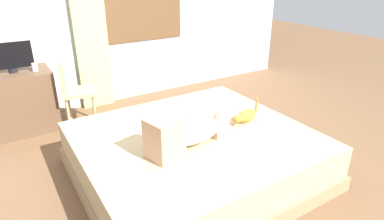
{
  "coord_description": "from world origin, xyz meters",
  "views": [
    {
      "loc": [
        -1.42,
        -2.14,
        1.87
      ],
      "look_at": [
        0.12,
        0.32,
        0.59
      ],
      "focal_mm": 30.48,
      "sensor_mm": 36.0,
      "label": 1
    }
  ],
  "objects_px": {
    "cat": "(246,116)",
    "desk": "(15,103)",
    "chair_by_desk": "(72,89)",
    "bed": "(194,155)",
    "cup": "(35,67)",
    "tv_monitor": "(10,57)",
    "person_lying": "(189,132)"
  },
  "relations": [
    {
      "from": "bed",
      "to": "desk",
      "type": "height_order",
      "value": "desk"
    },
    {
      "from": "person_lying",
      "to": "cat",
      "type": "relative_size",
      "value": 2.65
    },
    {
      "from": "cup",
      "to": "chair_by_desk",
      "type": "height_order",
      "value": "chair_by_desk"
    },
    {
      "from": "cat",
      "to": "desk",
      "type": "xyz_separation_m",
      "value": [
        -1.91,
        1.99,
        -0.14
      ]
    },
    {
      "from": "tv_monitor",
      "to": "cup",
      "type": "height_order",
      "value": "tv_monitor"
    },
    {
      "from": "bed",
      "to": "desk",
      "type": "relative_size",
      "value": 2.35
    },
    {
      "from": "bed",
      "to": "cat",
      "type": "bearing_deg",
      "value": -4.66
    },
    {
      "from": "chair_by_desk",
      "to": "cat",
      "type": "bearing_deg",
      "value": -53.32
    },
    {
      "from": "desk",
      "to": "chair_by_desk",
      "type": "distance_m",
      "value": 0.7
    },
    {
      "from": "bed",
      "to": "cup",
      "type": "distance_m",
      "value": 2.21
    },
    {
      "from": "cat",
      "to": "desk",
      "type": "distance_m",
      "value": 2.76
    },
    {
      "from": "chair_by_desk",
      "to": "tv_monitor",
      "type": "bearing_deg",
      "value": 154.27
    },
    {
      "from": "bed",
      "to": "person_lying",
      "type": "distance_m",
      "value": 0.38
    },
    {
      "from": "bed",
      "to": "cat",
      "type": "relative_size",
      "value": 5.97
    },
    {
      "from": "person_lying",
      "to": "cup",
      "type": "xyz_separation_m",
      "value": [
        -0.91,
        1.99,
        0.23
      ]
    },
    {
      "from": "person_lying",
      "to": "cat",
      "type": "distance_m",
      "value": 0.72
    },
    {
      "from": "desk",
      "to": "chair_by_desk",
      "type": "xyz_separation_m",
      "value": [
        0.63,
        -0.27,
        0.14
      ]
    },
    {
      "from": "desk",
      "to": "tv_monitor",
      "type": "bearing_deg",
      "value": 0.0
    },
    {
      "from": "desk",
      "to": "tv_monitor",
      "type": "relative_size",
      "value": 1.87
    },
    {
      "from": "tv_monitor",
      "to": "cup",
      "type": "xyz_separation_m",
      "value": [
        0.23,
        -0.08,
        -0.13
      ]
    },
    {
      "from": "cat",
      "to": "person_lying",
      "type": "bearing_deg",
      "value": -173.65
    },
    {
      "from": "person_lying",
      "to": "tv_monitor",
      "type": "bearing_deg",
      "value": 118.79
    },
    {
      "from": "bed",
      "to": "chair_by_desk",
      "type": "distance_m",
      "value": 1.83
    },
    {
      "from": "chair_by_desk",
      "to": "desk",
      "type": "bearing_deg",
      "value": 156.55
    },
    {
      "from": "desk",
      "to": "cup",
      "type": "xyz_separation_m",
      "value": [
        0.29,
        -0.08,
        0.42
      ]
    },
    {
      "from": "tv_monitor",
      "to": "chair_by_desk",
      "type": "distance_m",
      "value": 0.76
    },
    {
      "from": "desk",
      "to": "tv_monitor",
      "type": "xyz_separation_m",
      "value": [
        0.06,
        0.0,
        0.55
      ]
    },
    {
      "from": "bed",
      "to": "person_lying",
      "type": "relative_size",
      "value": 2.25
    },
    {
      "from": "desk",
      "to": "chair_by_desk",
      "type": "relative_size",
      "value": 1.05
    },
    {
      "from": "cat",
      "to": "desk",
      "type": "relative_size",
      "value": 0.39
    },
    {
      "from": "bed",
      "to": "tv_monitor",
      "type": "distance_m",
      "value": 2.42
    },
    {
      "from": "person_lying",
      "to": "cup",
      "type": "distance_m",
      "value": 2.2
    }
  ]
}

